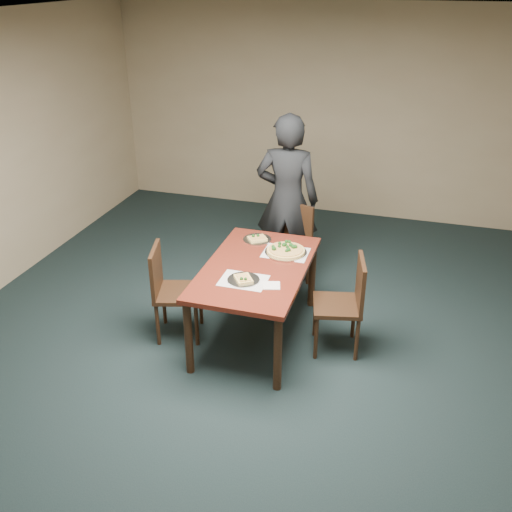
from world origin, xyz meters
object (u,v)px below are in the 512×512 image
(chair_left, at_px, (169,287))
(pizza_pan, at_px, (286,250))
(dining_table, at_px, (256,275))
(chair_right, at_px, (346,300))
(slice_plate_near, at_px, (243,279))
(diner, at_px, (287,200))
(slice_plate_far, at_px, (257,239))
(chair_far, at_px, (290,241))

(chair_left, xyz_separation_m, pizza_pan, (0.97, 0.54, 0.26))
(dining_table, bearing_deg, chair_right, 2.78)
(chair_left, bearing_deg, slice_plate_near, -112.32)
(chair_left, bearing_deg, dining_table, -91.04)
(chair_right, relative_size, diner, 0.49)
(slice_plate_far, bearing_deg, chair_far, 69.64)
(slice_plate_near, xyz_separation_m, slice_plate_far, (-0.12, 0.82, -0.00))
(chair_right, bearing_deg, slice_plate_far, -129.34)
(slice_plate_near, bearing_deg, chair_left, 173.17)
(diner, height_order, slice_plate_near, diner)
(pizza_pan, bearing_deg, slice_plate_near, -109.19)
(pizza_pan, bearing_deg, slice_plate_far, 150.37)
(dining_table, distance_m, diner, 1.25)
(chair_far, height_order, slice_plate_near, chair_far)
(chair_far, relative_size, slice_plate_far, 3.25)
(pizza_pan, xyz_separation_m, slice_plate_near, (-0.22, -0.63, -0.01))
(diner, bearing_deg, chair_far, 115.29)
(chair_far, bearing_deg, pizza_pan, -60.62)
(slice_plate_near, distance_m, slice_plate_far, 0.83)
(diner, xyz_separation_m, slice_plate_near, (-0.01, -1.51, -0.17))
(dining_table, bearing_deg, diner, 90.83)
(chair_right, relative_size, slice_plate_far, 3.25)
(diner, distance_m, slice_plate_far, 0.73)
(chair_left, bearing_deg, diner, -43.49)
(pizza_pan, height_order, slice_plate_far, pizza_pan)
(chair_left, bearing_deg, chair_far, -48.49)
(slice_plate_near, height_order, slice_plate_far, same)
(chair_far, relative_size, diner, 0.49)
(chair_right, height_order, diner, diner)
(dining_table, distance_m, chair_right, 0.84)
(dining_table, height_order, slice_plate_far, slice_plate_far)
(diner, height_order, slice_plate_far, diner)
(slice_plate_near, relative_size, slice_plate_far, 1.00)
(chair_right, bearing_deg, slice_plate_near, -81.42)
(chair_left, height_order, pizza_pan, chair_left)
(chair_left, relative_size, diner, 0.49)
(chair_far, distance_m, slice_plate_far, 0.64)
(diner, height_order, pizza_pan, diner)
(dining_table, bearing_deg, slice_plate_near, -95.07)
(chair_far, height_order, chair_right, same)
(diner, bearing_deg, chair_right, 122.21)
(dining_table, relative_size, chair_far, 1.65)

